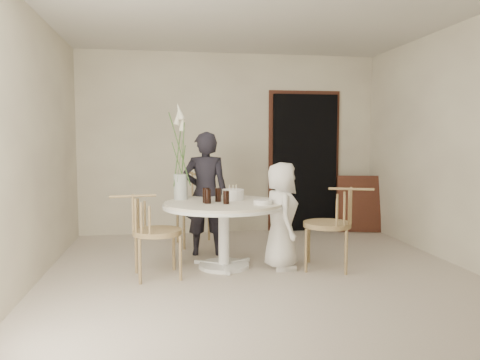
{
  "coord_description": "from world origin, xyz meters",
  "views": [
    {
      "loc": [
        -0.97,
        -4.79,
        1.41
      ],
      "look_at": [
        -0.16,
        0.3,
        0.97
      ],
      "focal_mm": 35.0,
      "sensor_mm": 36.0,
      "label": 1
    }
  ],
  "objects": [
    {
      "name": "ground",
      "position": [
        0.0,
        0.0,
        0.0
      ],
      "size": [
        4.5,
        4.5,
        0.0
      ],
      "primitive_type": "plane",
      "color": "beige",
      "rests_on": "ground"
    },
    {
      "name": "room_shell",
      "position": [
        0.0,
        0.0,
        1.62
      ],
      "size": [
        4.5,
        4.5,
        4.5
      ],
      "color": "beige",
      "rests_on": "ground"
    },
    {
      "name": "doorway",
      "position": [
        1.15,
        2.19,
        1.05
      ],
      "size": [
        1.0,
        0.1,
        2.1
      ],
      "primitive_type": "cube",
      "color": "black",
      "rests_on": "ground"
    },
    {
      "name": "door_trim",
      "position": [
        1.15,
        2.23,
        1.11
      ],
      "size": [
        1.12,
        0.03,
        2.22
      ],
      "primitive_type": "cube",
      "color": "#54271C",
      "rests_on": "ground"
    },
    {
      "name": "table",
      "position": [
        -0.35,
        0.25,
        0.62
      ],
      "size": [
        1.33,
        1.33,
        0.73
      ],
      "color": "white",
      "rests_on": "ground"
    },
    {
      "name": "picture_frame",
      "position": [
        1.95,
        1.95,
        0.43
      ],
      "size": [
        0.67,
        0.35,
        0.86
      ],
      "primitive_type": "cube",
      "rotation": [
        -0.17,
        0.0,
        -0.25
      ],
      "color": "#54271C",
      "rests_on": "ground"
    },
    {
      "name": "chair_far",
      "position": [
        -0.59,
        1.55,
        0.62
      ],
      "size": [
        0.59,
        0.63,
        0.97
      ],
      "rotation": [
        0.0,
        0.0,
        0.16
      ],
      "color": "#A08157",
      "rests_on": "ground"
    },
    {
      "name": "chair_right",
      "position": [
        0.88,
        -0.01,
        0.58
      ],
      "size": [
        0.65,
        0.62,
        0.9
      ],
      "rotation": [
        0.0,
        0.0,
        -1.94
      ],
      "color": "#A08157",
      "rests_on": "ground"
    },
    {
      "name": "chair_left",
      "position": [
        -1.19,
        -0.02,
        0.56
      ],
      "size": [
        0.56,
        0.53,
        0.87
      ],
      "rotation": [
        0.0,
        0.0,
        1.72
      ],
      "color": "#A08157",
      "rests_on": "ground"
    },
    {
      "name": "girl",
      "position": [
        -0.5,
        0.87,
        0.75
      ],
      "size": [
        0.58,
        0.4,
        1.51
      ],
      "primitive_type": "imported",
      "rotation": [
        0.0,
        0.0,
        3.06
      ],
      "color": "black",
      "rests_on": "ground"
    },
    {
      "name": "boy",
      "position": [
        0.27,
        0.11,
        0.58
      ],
      "size": [
        0.4,
        0.59,
        1.17
      ],
      "primitive_type": "imported",
      "rotation": [
        0.0,
        0.0,
        1.52
      ],
      "color": "white",
      "rests_on": "ground"
    },
    {
      "name": "birthday_cake",
      "position": [
        -0.22,
        0.42,
        0.79
      ],
      "size": [
        0.25,
        0.25,
        0.17
      ],
      "rotation": [
        0.0,
        0.0,
        0.14
      ],
      "color": "white",
      "rests_on": "table"
    },
    {
      "name": "cola_tumbler_a",
      "position": [
        -0.55,
        0.22,
        0.81
      ],
      "size": [
        0.1,
        0.1,
        0.16
      ],
      "primitive_type": "cylinder",
      "rotation": [
        0.0,
        0.0,
        -0.39
      ],
      "color": "black",
      "rests_on": "table"
    },
    {
      "name": "cola_tumbler_b",
      "position": [
        -0.34,
        0.09,
        0.8
      ],
      "size": [
        0.08,
        0.08,
        0.14
      ],
      "primitive_type": "cylinder",
      "rotation": [
        0.0,
        0.0,
        0.16
      ],
      "color": "black",
      "rests_on": "table"
    },
    {
      "name": "cola_tumbler_c",
      "position": [
        -0.54,
        0.16,
        0.81
      ],
      "size": [
        0.09,
        0.09,
        0.15
      ],
      "primitive_type": "cylinder",
      "rotation": [
        0.0,
        0.0,
        -0.31
      ],
      "color": "black",
      "rests_on": "table"
    },
    {
      "name": "cola_tumbler_d",
      "position": [
        -0.41,
        0.29,
        0.8
      ],
      "size": [
        0.07,
        0.07,
        0.15
      ],
      "primitive_type": "cylinder",
      "rotation": [
        0.0,
        0.0,
        0.05
      ],
      "color": "black",
      "rests_on": "table"
    },
    {
      "name": "plate_stack",
      "position": [
        0.03,
        -0.01,
        0.75
      ],
      "size": [
        0.25,
        0.25,
        0.05
      ],
      "primitive_type": "cylinder",
      "rotation": [
        0.0,
        0.0,
        -0.29
      ],
      "color": "white",
      "rests_on": "table"
    },
    {
      "name": "flower_vase",
      "position": [
        -0.81,
        0.54,
        1.12
      ],
      "size": [
        0.16,
        0.16,
        1.1
      ],
      "rotation": [
        0.0,
        0.0,
        0.04
      ],
      "color": "#B9C2BD",
      "rests_on": "table"
    }
  ]
}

